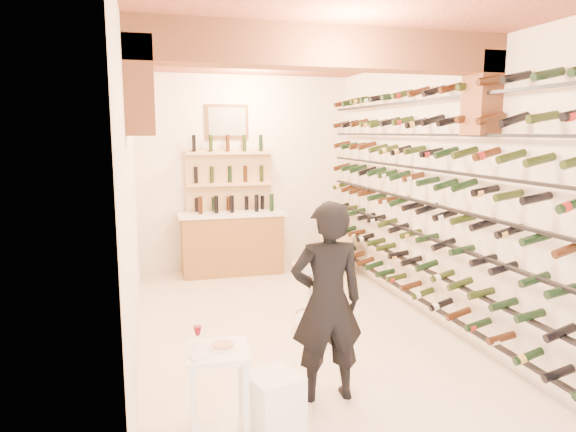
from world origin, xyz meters
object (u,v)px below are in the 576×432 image
object	(u,v)px
wine_rack	(418,194)
person	(327,302)
back_counter	(232,241)
chrome_barstool	(309,293)
tasting_table	(218,364)
white_stool	(274,403)
crate_lower	(336,263)

from	to	relation	value
wine_rack	person	bearing A→B (deg)	-137.09
back_counter	chrome_barstool	size ratio (longest dim) A/B	2.07
tasting_table	person	size ratio (longest dim) A/B	0.47
white_stool	person	distance (m)	0.93
white_stool	crate_lower	bearing A→B (deg)	63.81
wine_rack	chrome_barstool	bearing A→B (deg)	-174.62
tasting_table	white_stool	world-z (taller)	tasting_table
tasting_table	white_stool	size ratio (longest dim) A/B	1.76
white_stool	chrome_barstool	bearing A→B (deg)	64.77
white_stool	back_counter	bearing A→B (deg)	84.64
wine_rack	tasting_table	bearing A→B (deg)	-144.91
wine_rack	white_stool	world-z (taller)	wine_rack
wine_rack	back_counter	distance (m)	3.38
tasting_table	person	bearing A→B (deg)	21.38
wine_rack	crate_lower	distance (m)	2.61
person	chrome_barstool	xyz separation A→B (m)	(0.31, 1.45, -0.39)
back_counter	chrome_barstool	distance (m)	2.81
tasting_table	crate_lower	bearing A→B (deg)	63.32
white_stool	crate_lower	distance (m)	4.66
back_counter	white_stool	world-z (taller)	back_counter
tasting_table	crate_lower	xyz separation A→B (m)	(2.46, 4.08, -0.39)
back_counter	white_stool	bearing A→B (deg)	-95.36
wine_rack	white_stool	size ratio (longest dim) A/B	12.24
chrome_barstool	person	bearing A→B (deg)	-101.89
chrome_barstool	crate_lower	size ratio (longest dim) A/B	1.49
person	chrome_barstool	bearing A→B (deg)	-98.93
back_counter	white_stool	xyz separation A→B (m)	(-0.43, -4.63, -0.30)
wine_rack	white_stool	bearing A→B (deg)	-138.88
white_stool	chrome_barstool	xyz separation A→B (m)	(0.87, 1.85, 0.24)
back_counter	white_stool	distance (m)	4.66
crate_lower	white_stool	bearing A→B (deg)	-116.19
wine_rack	crate_lower	xyz separation A→B (m)	(-0.21, 2.20, -1.38)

